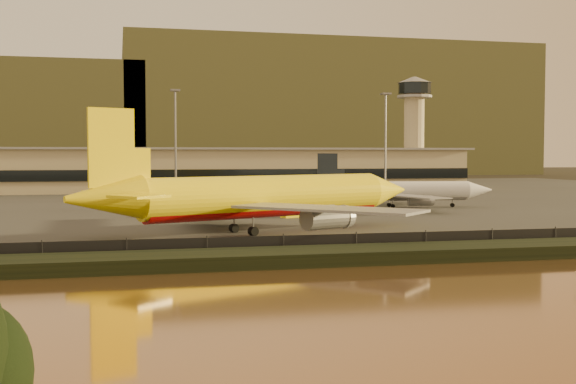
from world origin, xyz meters
name	(u,v)px	position (x,y,z in m)	size (l,w,h in m)	color
ground	(307,242)	(0.00, 0.00, 0.00)	(900.00, 900.00, 0.00)	black
embankment	(350,255)	(0.00, -17.00, 0.70)	(320.00, 7.00, 1.40)	black
tarmac	(211,197)	(0.00, 95.00, 0.10)	(320.00, 220.00, 0.20)	#2D2D2D
perimeter_fence	(338,244)	(0.00, -13.00, 1.30)	(300.00, 0.05, 2.20)	black
terminal_building	(148,170)	(-14.52, 125.55, 6.25)	(202.00, 25.00, 12.60)	tan
control_tower	(414,121)	(70.00, 131.00, 21.66)	(11.20, 11.20, 35.50)	tan
apron_light_masts	(287,133)	(15.00, 75.00, 15.70)	(152.20, 12.20, 25.40)	slate
distant_hills	(122,119)	(-20.74, 340.00, 31.39)	(470.00, 160.00, 70.00)	brown
dhl_cargo_jet	(261,197)	(-3.84, 9.92, 5.02)	(51.79, 49.01, 16.14)	yellow
white_narrowbody_jet	(401,191)	(32.50, 49.57, 3.44)	(37.81, 36.57, 10.87)	white
gse_vehicle_yellow	(292,213)	(5.72, 32.08, 1.02)	(3.64, 1.64, 1.64)	yellow
gse_vehicle_white	(194,211)	(-10.16, 37.31, 1.14)	(4.16, 1.87, 1.87)	white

